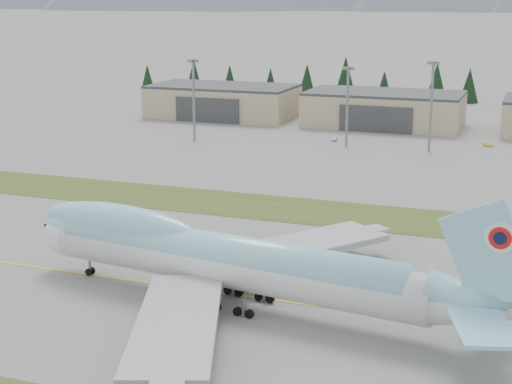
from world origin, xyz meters
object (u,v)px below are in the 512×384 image
at_px(service_vehicle_a, 335,141).
at_px(service_vehicle_b, 488,146).
at_px(boeing_747_freighter, 227,260).
at_px(hangar_left, 223,101).
at_px(hangar_center, 384,109).

xyz_separation_m(service_vehicle_a, service_vehicle_b, (41.60, 6.10, 0.00)).
distance_m(boeing_747_freighter, hangar_left, 165.99).
height_order(hangar_left, service_vehicle_a, hangar_left).
distance_m(hangar_center, service_vehicle_a, 31.96).
relative_size(hangar_left, hangar_center, 1.00).
bearing_deg(service_vehicle_a, boeing_747_freighter, -85.47).
xyz_separation_m(hangar_center, service_vehicle_a, (-7.99, -30.47, -5.39)).
relative_size(boeing_747_freighter, hangar_center, 1.50).
distance_m(boeing_747_freighter, service_vehicle_b, 131.21).
bearing_deg(boeing_747_freighter, hangar_center, 101.50).
xyz_separation_m(boeing_747_freighter, hangar_center, (-9.08, 153.12, -0.85)).
bearing_deg(hangar_left, service_vehicle_a, -32.95).
height_order(service_vehicle_a, service_vehicle_b, service_vehicle_a).
bearing_deg(boeing_747_freighter, service_vehicle_b, 87.32).
height_order(boeing_747_freighter, hangar_left, boeing_747_freighter).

